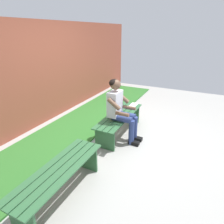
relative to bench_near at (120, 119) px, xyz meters
The scene contains 8 objects.
ground_plane 1.43m from the bench_near, 46.08° to the left, with size 10.00×7.00×0.04m, color #9E9E99.
grass_strip 1.44m from the bench_near, 46.59° to the right, with size 9.00×1.29×0.03m, color #2D6B28.
brick_wall 2.20m from the bench_near, 75.86° to the right, with size 9.50×0.24×2.30m, color #9E4C38.
bench_near is the anchor object (origin of this frame).
bench_far 1.93m from the bench_near, ahead, with size 1.48×0.46×0.44m.
person_seated 0.42m from the bench_near, 26.22° to the left, with size 0.50×0.69×1.24m.
apple 0.26m from the bench_near, 157.21° to the right, with size 0.09×0.09×0.09m, color red.
book_open 0.59m from the bench_near, behind, with size 0.41×0.16×0.02m.
Camera 1 is at (3.42, 1.51, 2.09)m, focal length 31.05 mm.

